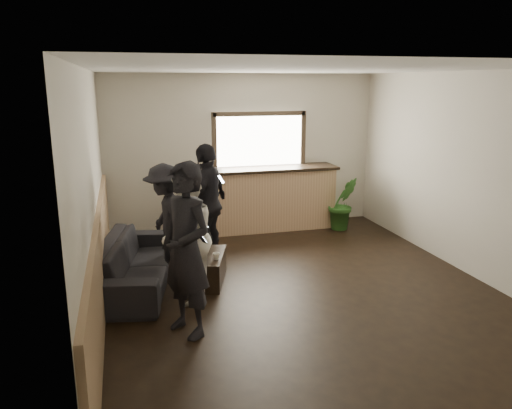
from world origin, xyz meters
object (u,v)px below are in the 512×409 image
object	(u,v)px
sofa	(136,263)
bar_counter	(263,195)
cup_b	(216,256)
person_b	(187,238)
person_d	(208,203)
person_a	(186,251)
cup_a	(200,247)
coffee_table	(205,268)
person_c	(166,219)
potted_plant	(343,203)

from	to	relation	value
sofa	bar_counter	bearing A→B (deg)	-36.49
cup_b	person_b	bearing A→B (deg)	-142.74
person_d	bar_counter	bearing A→B (deg)	174.01
cup_b	person_a	world-z (taller)	person_a
bar_counter	cup_a	xyz separation A→B (m)	(-1.48, -2.05, -0.20)
bar_counter	coffee_table	bearing A→B (deg)	-122.84
cup_b	person_c	distance (m)	0.98
sofa	coffee_table	distance (m)	0.93
bar_counter	coffee_table	xyz separation A→B (m)	(-1.45, -2.24, -0.45)
sofa	person_b	world-z (taller)	person_b
coffee_table	person_c	world-z (taller)	person_c
sofa	cup_a	world-z (taller)	sofa
person_a	person_c	distance (m)	1.85
person_b	person_d	xyz separation A→B (m)	(0.49, 1.35, 0.08)
potted_plant	person_a	world-z (taller)	person_a
sofa	person_c	xyz separation A→B (m)	(0.45, 0.37, 0.46)
potted_plant	person_d	world-z (taller)	person_d
bar_counter	sofa	xyz separation A→B (m)	(-2.36, -2.11, -0.32)
cup_a	bar_counter	bearing A→B (deg)	54.19
sofa	person_c	bearing A→B (deg)	-38.96
coffee_table	person_b	distance (m)	0.87
potted_plant	cup_a	bearing A→B (deg)	-150.43
sofa	person_c	size ratio (longest dim) A/B	1.39
coffee_table	person_d	size ratio (longest dim) A/B	0.49
cup_a	person_a	xyz separation A→B (m)	(-0.38, -1.54, 0.50)
cup_a	person_c	size ratio (longest dim) A/B	0.08
potted_plant	sofa	bearing A→B (deg)	-155.70
bar_counter	person_a	distance (m)	4.05
person_d	person_c	bearing A→B (deg)	-27.92
bar_counter	person_c	world-z (taller)	bar_counter
person_a	person_b	bearing A→B (deg)	141.20
potted_plant	person_b	distance (m)	3.94
person_b	sofa	bearing A→B (deg)	-131.45
cup_b	potted_plant	xyz separation A→B (m)	(2.74, 2.04, 0.06)
sofa	cup_b	world-z (taller)	sofa
person_c	bar_counter	bearing A→B (deg)	127.06
person_c	potted_plant	bearing A→B (deg)	106.45
potted_plant	person_d	bearing A→B (deg)	-159.36
sofa	person_a	xyz separation A→B (m)	(0.50, -1.48, 0.62)
bar_counter	person_c	bearing A→B (deg)	-137.54
person_b	person_d	world-z (taller)	person_d
coffee_table	cup_b	bearing A→B (deg)	-62.90
person_a	person_c	size ratio (longest dim) A/B	1.20
person_a	person_b	world-z (taller)	person_a
cup_a	cup_b	size ratio (longest dim) A/B	1.37
cup_b	potted_plant	world-z (taller)	potted_plant
cup_b	person_d	world-z (taller)	person_d
sofa	cup_b	xyz separation A→B (m)	(1.02, -0.34, 0.11)
cup_b	sofa	bearing A→B (deg)	161.51
sofa	person_a	bearing A→B (deg)	-149.71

